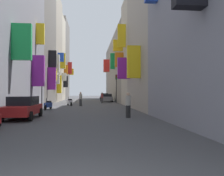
% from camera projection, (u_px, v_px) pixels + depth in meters
% --- Properties ---
extents(ground_plane, '(140.00, 140.00, 0.00)m').
position_uv_depth(ground_plane, '(86.00, 104.00, 33.30)').
color(ground_plane, '#424244').
extents(building_left_mid_a, '(7.08, 9.94, 21.54)m').
position_uv_depth(building_left_mid_a, '(30.00, 28.00, 32.72)').
color(building_left_mid_a, slate).
rests_on(building_left_mid_a, ground).
extents(building_left_mid_b, '(7.10, 8.52, 19.21)m').
position_uv_depth(building_left_mid_b, '(43.00, 49.00, 41.89)').
color(building_left_mid_b, '#9E9384').
rests_on(building_left_mid_b, ground).
extents(building_left_mid_c, '(6.94, 6.15, 17.75)m').
position_uv_depth(building_left_mid_c, '(50.00, 58.00, 49.18)').
color(building_left_mid_c, '#BCB29E').
rests_on(building_left_mid_c, ground).
extents(building_left_far, '(7.18, 10.35, 19.20)m').
position_uv_depth(building_left_far, '(55.00, 60.00, 57.41)').
color(building_left_far, slate).
rests_on(building_left_far, ground).
extents(building_right_mid_a, '(7.37, 9.91, 18.12)m').
position_uv_depth(building_right_mid_a, '(165.00, 19.00, 23.14)').
color(building_right_mid_a, '#9E9384').
rests_on(building_right_mid_a, ground).
extents(building_right_mid_b, '(7.30, 5.38, 13.90)m').
position_uv_depth(building_right_mid_b, '(146.00, 53.00, 30.72)').
color(building_right_mid_b, '#BCB29E').
rests_on(building_right_mid_b, ground).
extents(building_right_mid_c, '(7.36, 30.79, 12.54)m').
position_uv_depth(building_right_mid_c, '(125.00, 70.00, 48.71)').
color(building_right_mid_c, gray).
rests_on(building_right_mid_c, ground).
extents(parked_car_blue, '(1.95, 4.14, 1.42)m').
position_uv_depth(parked_car_blue, '(104.00, 96.00, 53.76)').
color(parked_car_blue, navy).
rests_on(parked_car_blue, ground).
extents(parked_car_grey, '(2.00, 3.95, 1.40)m').
position_uv_depth(parked_car_grey, '(107.00, 98.00, 40.39)').
color(parked_car_grey, slate).
rests_on(parked_car_grey, ground).
extents(parked_car_red, '(1.86, 4.26, 1.46)m').
position_uv_depth(parked_car_red, '(23.00, 107.00, 15.17)').
color(parked_car_red, '#B21E1E').
rests_on(parked_car_red, ground).
extents(scooter_blue, '(0.64, 1.96, 1.13)m').
position_uv_depth(scooter_blue, '(48.00, 105.00, 22.86)').
color(scooter_blue, '#2D4CAD').
rests_on(scooter_blue, ground).
extents(scooter_white, '(0.81, 1.67, 1.13)m').
position_uv_depth(scooter_white, '(70.00, 102.00, 29.24)').
color(scooter_white, silver).
rests_on(scooter_white, ground).
extents(pedestrian_crossing, '(0.39, 0.39, 1.73)m').
position_uv_depth(pedestrian_crossing, '(128.00, 105.00, 15.69)').
color(pedestrian_crossing, '#242424').
rests_on(pedestrian_crossing, ground).
extents(pedestrian_near_left, '(0.46, 0.46, 1.73)m').
position_uv_depth(pedestrian_near_left, '(81.00, 99.00, 28.69)').
color(pedestrian_near_left, '#373737').
rests_on(pedestrian_near_left, ground).
extents(pedestrian_near_right, '(0.45, 0.45, 1.68)m').
position_uv_depth(pedestrian_near_right, '(102.00, 98.00, 35.86)').
color(pedestrian_near_right, '#3D3D3D').
rests_on(pedestrian_near_right, ground).
extents(traffic_light_near_corner, '(0.26, 0.34, 4.61)m').
position_uv_depth(traffic_light_near_corner, '(42.00, 79.00, 24.99)').
color(traffic_light_near_corner, '#2D2D2D').
rests_on(traffic_light_near_corner, ground).
extents(traffic_light_far_corner, '(0.26, 0.34, 4.43)m').
position_uv_depth(traffic_light_far_corner, '(116.00, 84.00, 35.85)').
color(traffic_light_far_corner, '#2D2D2D').
rests_on(traffic_light_far_corner, ground).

